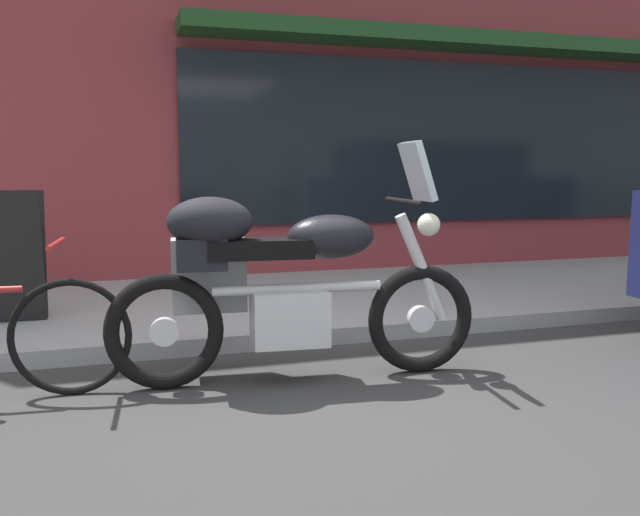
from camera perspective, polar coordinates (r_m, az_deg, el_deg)
name	(u,v)px	position (r m, az deg, el deg)	size (l,w,h in m)	color
ground_plane	(343,408)	(3.59, 1.98, -12.72)	(80.00, 80.00, 0.00)	#343434
touring_motorcycle	(275,279)	(3.89, -3.86, -1.77)	(2.20, 0.78, 1.41)	black
sandwich_board_sign	(4,257)	(5.42, -25.47, 0.10)	(0.55, 0.42, 0.96)	black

